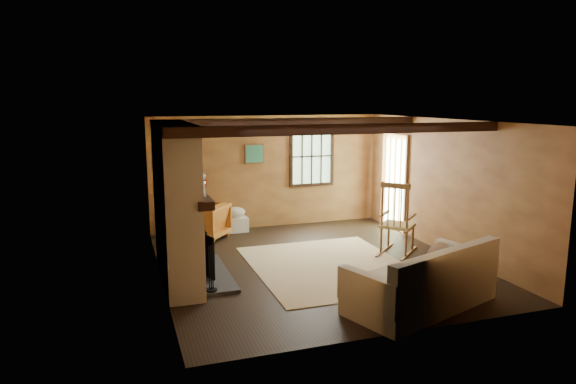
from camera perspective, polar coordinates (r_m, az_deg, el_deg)
name	(u,v)px	position (r m, az deg, el deg)	size (l,w,h in m)	color
ground	(314,264)	(8.75, 2.90, -7.98)	(5.50, 5.50, 0.00)	black
room_envelope	(321,165)	(8.70, 3.73, 2.96)	(5.02, 5.52, 2.44)	#AF753E
fireplace	(178,209)	(7.94, -12.17, -1.85)	(1.02, 2.30, 2.40)	#A86941
rug	(329,266)	(8.64, 4.63, -8.21)	(2.50, 3.00, 0.01)	#C6B284
rocking_chair	(397,223)	(9.36, 12.01, -3.42)	(1.04, 1.02, 1.32)	tan
sofa	(425,285)	(7.15, 14.94, -9.94)	(2.35, 1.62, 0.87)	beige
firewood_pile	(178,232)	(10.52, -12.18, -4.36)	(0.66, 0.12, 0.24)	brown
laundry_basket	(235,224)	(10.84, -5.89, -3.58)	(0.50, 0.38, 0.30)	white
basket_pillow	(235,212)	(10.78, -5.92, -2.25)	(0.43, 0.35, 0.22)	beige
armchair	(206,221)	(10.31, -9.14, -3.20)	(0.76, 0.78, 0.71)	#BF6026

